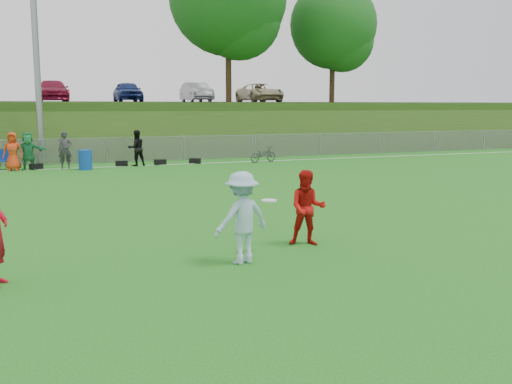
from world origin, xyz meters
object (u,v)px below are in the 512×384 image
bicycle (263,154)px  player_blue (242,218)px  recycling_bin (85,160)px  frisbee (269,200)px  player_red_center (307,208)px

bicycle → player_blue: bearing=142.3°
recycling_bin → bicycle: size_ratio=0.58×
frisbee → bicycle: bearing=68.5°
frisbee → bicycle: size_ratio=0.19×
recycling_bin → bicycle: bearing=2.1°
player_red_center → frisbee: player_red_center is taller
player_red_center → bicycle: size_ratio=1.00×
player_blue → frisbee: (0.72, 0.47, 0.20)m
player_blue → player_red_center: bearing=-169.1°
recycling_bin → bicycle: recycling_bin is taller
player_red_center → frisbee: size_ratio=5.17×
frisbee → recycling_bin: 16.65m
frisbee → bicycle: 18.10m
player_red_center → player_blue: bearing=-132.0°
player_red_center → player_blue: 1.88m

